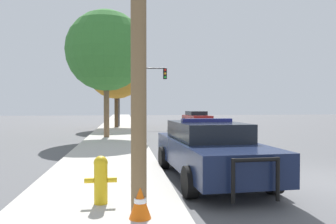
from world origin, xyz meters
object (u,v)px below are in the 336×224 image
object	(u,v)px
car_background_oncoming	(197,118)
tree_sidewalk_mid	(116,69)
traffic_light	(139,83)
police_car	(209,149)
traffic_cone	(140,202)
fire_hydrant	(101,178)
tree_sidewalk_near	(106,51)

from	to	relation	value
car_background_oncoming	tree_sidewalk_mid	distance (m)	8.94
traffic_light	police_car	bearing A→B (deg)	-87.47
traffic_light	traffic_cone	world-z (taller)	traffic_light
fire_hydrant	tree_sidewalk_near	world-z (taller)	tree_sidewalk_near
tree_sidewalk_mid	traffic_cone	xyz separation A→B (m)	(0.82, -21.19, -4.30)
traffic_light	tree_sidewalk_mid	distance (m)	2.41
fire_hydrant	traffic_light	world-z (taller)	traffic_light
tree_sidewalk_near	traffic_cone	world-z (taller)	tree_sidewalk_near
traffic_light	tree_sidewalk_near	world-z (taller)	tree_sidewalk_near
traffic_light	tree_sidewalk_near	bearing A→B (deg)	-102.97
fire_hydrant	car_background_oncoming	distance (m)	24.81
police_car	tree_sidewalk_mid	world-z (taller)	tree_sidewalk_mid
fire_hydrant	traffic_light	xyz separation A→B (m)	(1.65, 21.59, 3.11)
police_car	traffic_light	xyz separation A→B (m)	(-0.86, 19.41, 2.93)
fire_hydrant	tree_sidewalk_near	distance (m)	12.89
car_background_oncoming	tree_sidewalk_near	size ratio (longest dim) A/B	0.64
fire_hydrant	tree_sidewalk_mid	xyz separation A→B (m)	(-0.18, 20.36, 4.10)
traffic_light	car_background_oncoming	world-z (taller)	traffic_light
police_car	tree_sidewalk_near	distance (m)	11.19
car_background_oncoming	traffic_cone	bearing A→B (deg)	71.65
police_car	traffic_cone	size ratio (longest dim) A/B	10.45
car_background_oncoming	tree_sidewalk_mid	world-z (taller)	tree_sidewalk_mid
car_background_oncoming	police_car	bearing A→B (deg)	74.36
traffic_light	tree_sidewalk_near	xyz separation A→B (m)	(-2.17, -9.41, 1.09)
tree_sidewalk_mid	traffic_cone	world-z (taller)	tree_sidewalk_mid
fire_hydrant	tree_sidewalk_near	xyz separation A→B (m)	(-0.52, 12.18, 4.20)
car_background_oncoming	traffic_cone	size ratio (longest dim) A/B	8.87
fire_hydrant	tree_sidewalk_mid	world-z (taller)	tree_sidewalk_mid
traffic_cone	fire_hydrant	bearing A→B (deg)	127.54
fire_hydrant	car_background_oncoming	bearing A→B (deg)	73.43
police_car	traffic_light	bearing A→B (deg)	-90.21
police_car	fire_hydrant	bearing A→B (deg)	38.33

